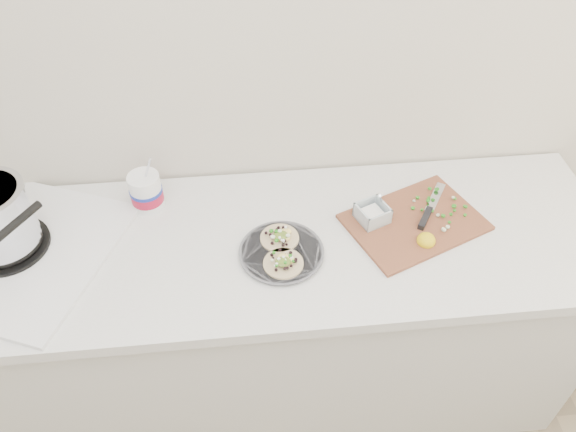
{
  "coord_description": "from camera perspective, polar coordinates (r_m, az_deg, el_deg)",
  "views": [
    {
      "loc": [
        0.08,
        0.25,
        2.17
      ],
      "look_at": [
        0.21,
        1.46,
        0.96
      ],
      "focal_mm": 35.0,
      "sensor_mm": 36.0,
      "label": 1
    }
  ],
  "objects": [
    {
      "name": "counter",
      "position": [
        2.08,
        -5.65,
        -10.91
      ],
      "size": [
        2.44,
        0.66,
        0.9
      ],
      "color": "silver",
      "rests_on": "ground"
    },
    {
      "name": "tub",
      "position": [
        1.84,
        -14.2,
        2.62
      ],
      "size": [
        0.1,
        0.1,
        0.23
      ],
      "rotation": [
        0.0,
        0.0,
        0.05
      ],
      "color": "white",
      "rests_on": "counter"
    },
    {
      "name": "cutboard",
      "position": [
        1.81,
        12.49,
        -0.25
      ],
      "size": [
        0.49,
        0.42,
        0.07
      ],
      "rotation": [
        0.0,
        0.0,
        0.39
      ],
      "color": "brown",
      "rests_on": "counter"
    },
    {
      "name": "taco_plate",
      "position": [
        1.67,
        -0.68,
        -3.51
      ],
      "size": [
        0.26,
        0.26,
        0.04
      ],
      "rotation": [
        0.0,
        0.0,
        -0.25
      ],
      "color": "#56575D",
      "rests_on": "counter"
    }
  ]
}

